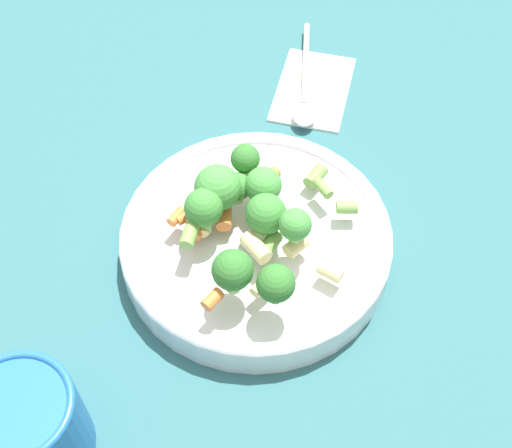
{
  "coord_description": "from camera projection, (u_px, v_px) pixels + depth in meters",
  "views": [
    {
      "loc": [
        -0.07,
        -0.38,
        0.56
      ],
      "look_at": [
        0.0,
        0.0,
        0.05
      ],
      "focal_mm": 50.0,
      "sensor_mm": 36.0,
      "label": 1
    }
  ],
  "objects": [
    {
      "name": "napkin",
      "position": [
        313.0,
        88.0,
        0.81
      ],
      "size": [
        0.12,
        0.14,
        0.01
      ],
      "color": "white",
      "rests_on": "ground_plane"
    },
    {
      "name": "spoon",
      "position": [
        305.0,
        92.0,
        0.8
      ],
      "size": [
        0.06,
        0.17,
        0.01
      ],
      "rotation": [
        0.0,
        0.0,
        10.74
      ],
      "color": "silver",
      "rests_on": "napkin"
    },
    {
      "name": "bowl",
      "position": [
        256.0,
        240.0,
        0.66
      ],
      "size": [
        0.25,
        0.25,
        0.04
      ],
      "color": "silver",
      "rests_on": "ground_plane"
    },
    {
      "name": "cup",
      "position": [
        28.0,
        426.0,
        0.53
      ],
      "size": [
        0.09,
        0.09,
        0.09
      ],
      "color": "#2366B2",
      "rests_on": "ground_plane"
    },
    {
      "name": "pasta_salad",
      "position": [
        244.0,
        215.0,
        0.62
      ],
      "size": [
        0.17,
        0.17,
        0.06
      ],
      "color": "#8CB766",
      "rests_on": "bowl"
    },
    {
      "name": "ground_plane",
      "position": [
        256.0,
        252.0,
        0.68
      ],
      "size": [
        3.0,
        3.0,
        0.0
      ],
      "primitive_type": "plane",
      "color": "#2D6066"
    }
  ]
}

